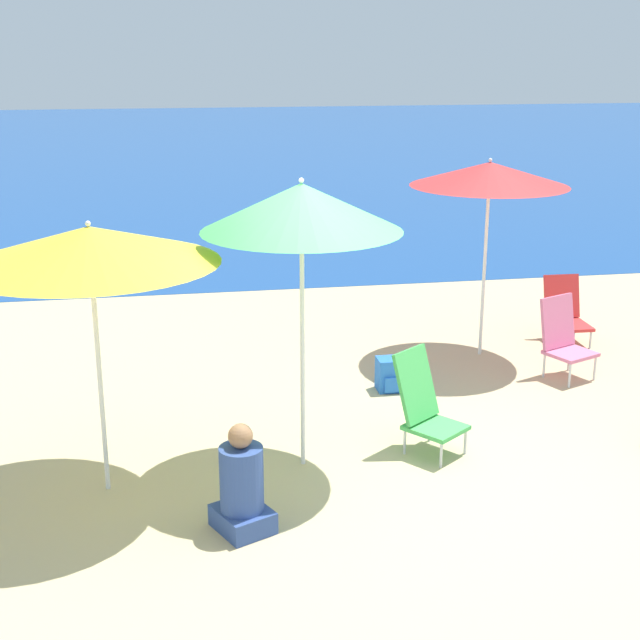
# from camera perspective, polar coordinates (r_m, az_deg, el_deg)

# --- Properties ---
(ground_plane) EXTENTS (60.00, 60.00, 0.00)m
(ground_plane) POSITION_cam_1_polar(r_m,az_deg,el_deg) (7.26, 4.05, -9.83)
(ground_plane) COLOR #C6B284
(sea_water) EXTENTS (60.00, 40.00, 0.01)m
(sea_water) POSITION_cam_1_polar(r_m,az_deg,el_deg) (32.26, -7.25, 11.10)
(sea_water) COLOR #19478C
(sea_water) RESTS_ON ground
(beach_umbrella_yellow) EXTENTS (1.87, 1.87, 2.10)m
(beach_umbrella_yellow) POSITION_cam_1_polar(r_m,az_deg,el_deg) (6.58, -14.53, 4.64)
(beach_umbrella_yellow) COLOR white
(beach_umbrella_yellow) RESTS_ON ground
(beach_umbrella_red) EXTENTS (1.68, 1.68, 2.17)m
(beach_umbrella_red) POSITION_cam_1_polar(r_m,az_deg,el_deg) (9.64, 10.80, 9.15)
(beach_umbrella_red) COLOR white
(beach_umbrella_red) RESTS_ON ground
(beach_umbrella_green) EXTENTS (1.55, 1.55, 2.35)m
(beach_umbrella_green) POSITION_cam_1_polar(r_m,az_deg,el_deg) (6.76, -1.19, 7.20)
(beach_umbrella_green) COLOR white
(beach_umbrella_green) RESTS_ON ground
(beach_chair_red) EXTENTS (0.44, 0.61, 0.74)m
(beach_chair_red) POSITION_cam_1_polar(r_m,az_deg,el_deg) (10.70, 15.42, 0.56)
(beach_chair_red) COLOR silver
(beach_chair_red) RESTS_ON ground
(beach_chair_pink) EXTENTS (0.59, 0.61, 0.83)m
(beach_chair_pink) POSITION_cam_1_polar(r_m,az_deg,el_deg) (9.50, 15.31, -1.02)
(beach_chair_pink) COLOR silver
(beach_chair_pink) RESTS_ON ground
(beach_chair_green) EXTENTS (0.66, 0.68, 0.86)m
(beach_chair_green) POSITION_cam_1_polar(r_m,az_deg,el_deg) (7.54, 6.70, -5.34)
(beach_chair_green) COLOR silver
(beach_chair_green) RESTS_ON ground
(person_seated_near) EXTENTS (0.48, 0.51, 0.81)m
(person_seated_near) POSITION_cam_1_polar(r_m,az_deg,el_deg) (6.36, -5.02, -10.66)
(person_seated_near) COLOR #334C8C
(person_seated_near) RESTS_ON ground
(backpack_blue) EXTENTS (0.29, 0.26, 0.33)m
(backpack_blue) POSITION_cam_1_polar(r_m,az_deg,el_deg) (8.90, 4.62, -3.49)
(backpack_blue) COLOR blue
(backpack_blue) RESTS_ON ground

